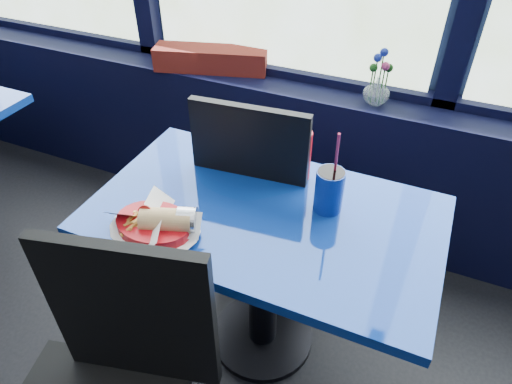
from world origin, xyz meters
name	(u,v)px	position (x,y,z in m)	size (l,w,h in m)	color
window_sill	(275,149)	(0.00, 2.87, 0.40)	(5.00, 0.26, 0.80)	black
near_table	(264,248)	(0.30, 2.00, 0.57)	(1.20, 0.70, 0.75)	black
chair_near_back	(265,187)	(0.17, 2.31, 0.60)	(0.51, 0.51, 1.04)	black
planter_box	(211,59)	(-0.36, 2.86, 0.86)	(0.58, 0.14, 0.12)	maroon
flower_vase	(377,88)	(0.49, 2.84, 0.88)	(0.16, 0.16, 0.25)	silver
food_basket	(156,224)	(0.02, 1.76, 0.79)	(0.29, 0.28, 0.10)	#B00B12
ketchup_bottle	(302,152)	(0.35, 2.24, 0.86)	(0.07, 0.07, 0.26)	#B00B12
soda_cup	(329,190)	(0.49, 2.10, 0.83)	(0.10, 0.10, 0.33)	navy
napkin	(153,223)	(-0.02, 1.80, 0.75)	(0.13, 0.13, 0.00)	white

